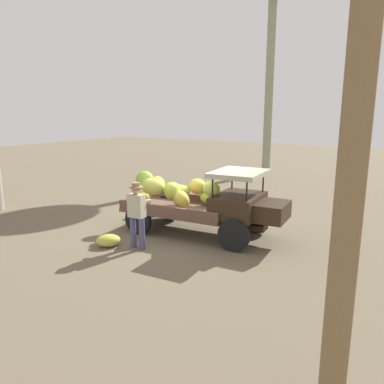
# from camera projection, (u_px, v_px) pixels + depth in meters

# --- Properties ---
(ground_plane) EXTENTS (60.00, 60.00, 0.00)m
(ground_plane) POSITION_uv_depth(u_px,v_px,m) (188.00, 232.00, 10.36)
(ground_plane) COLOR brown
(truck) EXTENTS (4.55, 2.04, 1.84)m
(truck) POSITION_uv_depth(u_px,v_px,m) (205.00, 202.00, 9.90)
(truck) COLOR #312316
(truck) RESTS_ON ground
(farmer) EXTENTS (0.52, 0.47, 1.65)m
(farmer) POSITION_uv_depth(u_px,v_px,m) (137.00, 211.00, 8.92)
(farmer) COLOR #4D4C78
(farmer) RESTS_ON ground
(wooden_crate) EXTENTS (0.61, 0.64, 0.47)m
(wooden_crate) POSITION_uv_depth(u_px,v_px,m) (147.00, 209.00, 11.86)
(wooden_crate) COLOR olive
(wooden_crate) RESTS_ON ground
(loose_banana_bunch) EXTENTS (0.74, 0.73, 0.33)m
(loose_banana_bunch) POSITION_uv_depth(u_px,v_px,m) (108.00, 240.00, 9.19)
(loose_banana_bunch) COLOR gold
(loose_banana_bunch) RESTS_ON ground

